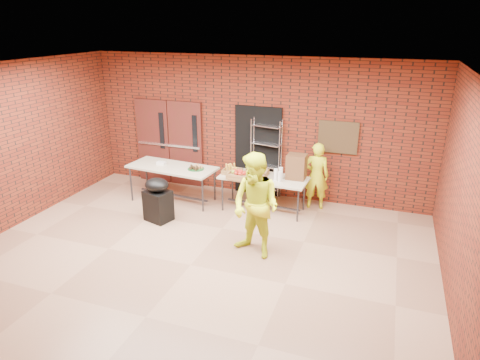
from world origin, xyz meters
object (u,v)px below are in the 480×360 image
object	(u,v)px
table_right	(264,180)
coffee_dispenser	(296,167)
table_left	(172,169)
wire_rack	(266,159)
covered_grill	(158,199)
volunteer_woman	(316,176)
volunteer_man	(256,206)

from	to	relation	value
table_right	coffee_dispenser	xyz separation A→B (m)	(0.66, 0.16, 0.32)
table_left	table_right	size ratio (longest dim) A/B	1.09
wire_rack	table_left	distance (m)	2.14
table_right	coffee_dispenser	bearing A→B (deg)	16.12
wire_rack	covered_grill	distance (m)	2.64
wire_rack	coffee_dispenser	xyz separation A→B (m)	(0.84, -0.58, 0.10)
table_right	wire_rack	bearing A→B (deg)	105.48
coffee_dispenser	volunteer_woman	world-z (taller)	volunteer_woman
table_right	covered_grill	distance (m)	2.26
coffee_dispenser	table_left	bearing A→B (deg)	-173.11
table_left	covered_grill	xyz separation A→B (m)	(0.20, -1.03, -0.29)
wire_rack	covered_grill	bearing A→B (deg)	-119.72
wire_rack	covered_grill	world-z (taller)	wire_rack
covered_grill	volunteer_man	xyz separation A→B (m)	(2.31, -0.65, 0.47)
covered_grill	volunteer_man	bearing A→B (deg)	1.37
coffee_dispenser	volunteer_man	bearing A→B (deg)	-97.19
table_left	volunteer_man	distance (m)	3.03
table_left	covered_grill	bearing A→B (deg)	-73.53
volunteer_man	table_left	bearing A→B (deg)	167.19
table_left	table_right	world-z (taller)	table_left
volunteer_woman	table_right	bearing A→B (deg)	18.09
table_right	covered_grill	bearing A→B (deg)	-145.08
covered_grill	volunteer_woman	world-z (taller)	volunteer_woman
wire_rack	coffee_dispenser	distance (m)	1.02
table_right	volunteer_woman	world-z (taller)	volunteer_woman
volunteer_woman	wire_rack	bearing A→B (deg)	-19.11
coffee_dispenser	volunteer_man	world-z (taller)	volunteer_man
coffee_dispenser	covered_grill	bearing A→B (deg)	-151.97
table_left	volunteer_woman	bearing A→B (deg)	17.79
wire_rack	table_left	world-z (taller)	wire_rack
wire_rack	covered_grill	size ratio (longest dim) A/B	2.02
covered_grill	volunteer_woman	xyz separation A→B (m)	(2.93, 1.73, 0.28)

